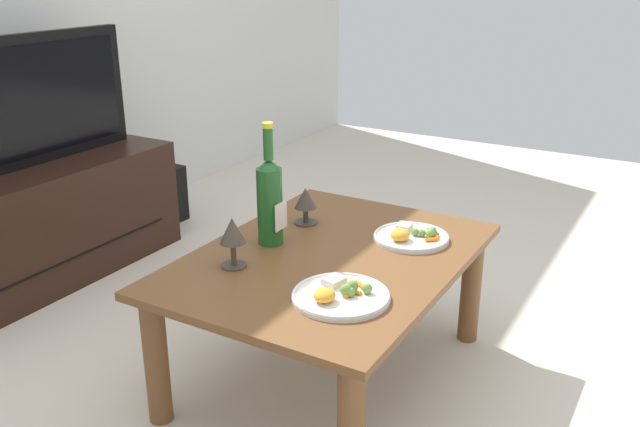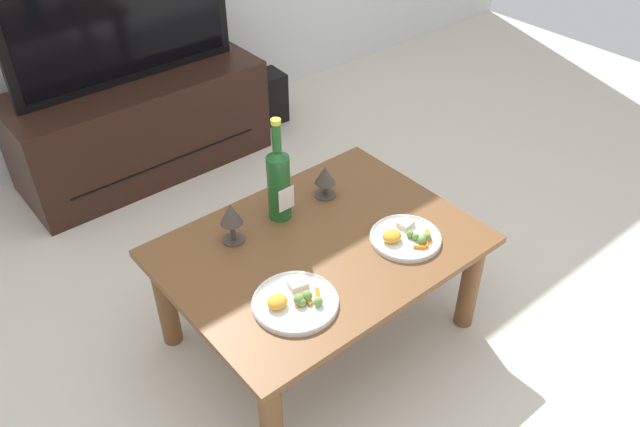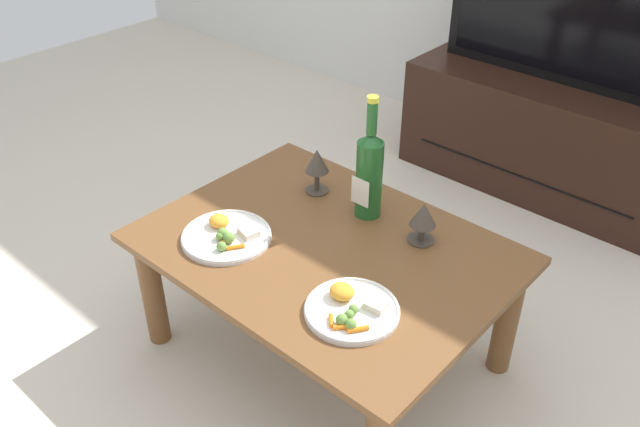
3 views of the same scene
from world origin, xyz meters
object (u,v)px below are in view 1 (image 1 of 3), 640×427
(goblet_left, at_px, (233,234))
(tv_screen, at_px, (17,103))
(wine_bottle, at_px, (270,198))
(dinner_plate_right, at_px, (411,236))
(floor_speaker, at_px, (165,194))
(dining_table, at_px, (329,277))
(tv_stand, at_px, (35,222))
(dinner_plate_left, at_px, (341,295))
(goblet_right, at_px, (306,200))

(goblet_left, bearing_deg, tv_screen, 78.60)
(wine_bottle, height_order, dinner_plate_right, wine_bottle)
(tv_screen, height_order, floor_speaker, tv_screen)
(floor_speaker, relative_size, dinner_plate_right, 1.18)
(dining_table, bearing_deg, goblet_left, 136.68)
(dinner_plate_right, bearing_deg, goblet_left, 140.48)
(wine_bottle, bearing_deg, tv_stand, 87.90)
(dining_table, height_order, dinner_plate_right, dinner_plate_right)
(floor_speaker, bearing_deg, goblet_left, -126.38)
(dinner_plate_left, height_order, dinner_plate_right, dinner_plate_right)
(tv_stand, bearing_deg, dinner_plate_right, -82.84)
(tv_stand, bearing_deg, dining_table, -91.35)
(goblet_right, distance_m, dinner_plate_right, 0.38)
(dining_table, relative_size, dinner_plate_right, 4.22)
(floor_speaker, height_order, dinner_plate_left, dinner_plate_left)
(goblet_left, xyz_separation_m, dinner_plate_left, (-0.02, -0.37, -0.09))
(tv_screen, bearing_deg, dining_table, -91.35)
(tv_stand, height_order, dinner_plate_left, tv_stand)
(goblet_left, relative_size, dinner_plate_right, 0.63)
(tv_stand, height_order, floor_speaker, tv_stand)
(dining_table, relative_size, wine_bottle, 2.63)
(floor_speaker, height_order, wine_bottle, wine_bottle)
(goblet_right, bearing_deg, tv_stand, 97.31)
(floor_speaker, bearing_deg, tv_stand, -177.02)
(tv_screen, bearing_deg, goblet_right, -82.68)
(tv_screen, bearing_deg, dinner_plate_right, -82.83)
(goblet_left, height_order, dinner_plate_right, goblet_left)
(goblet_right, bearing_deg, dinner_plate_right, -83.32)
(dining_table, height_order, wine_bottle, wine_bottle)
(wine_bottle, relative_size, goblet_left, 2.55)
(goblet_left, distance_m, dinner_plate_right, 0.59)
(wine_bottle, bearing_deg, goblet_left, -178.12)
(dining_table, bearing_deg, tv_stand, 88.65)
(tv_stand, relative_size, wine_bottle, 3.11)
(tv_screen, bearing_deg, wine_bottle, -92.11)
(dining_table, relative_size, goblet_right, 8.06)
(floor_speaker, distance_m, goblet_left, 1.64)
(tv_screen, relative_size, dinner_plate_right, 4.41)
(tv_stand, relative_size, tv_screen, 1.13)
(dining_table, xyz_separation_m, dinner_plate_right, (0.23, -0.17, 0.09))
(dining_table, xyz_separation_m, goblet_left, (-0.21, 0.20, 0.18))
(dining_table, height_order, goblet_left, goblet_left)
(floor_speaker, relative_size, wine_bottle, 0.74)
(wine_bottle, bearing_deg, dinner_plate_left, -120.93)
(dinner_plate_right, bearing_deg, tv_screen, 97.17)
(dining_table, relative_size, goblet_left, 6.72)
(tv_screen, distance_m, goblet_right, 1.26)
(dinner_plate_left, bearing_deg, goblet_right, 40.79)
(tv_stand, relative_size, goblet_right, 9.51)
(tv_stand, xyz_separation_m, floor_speaker, (0.77, -0.00, -0.10))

